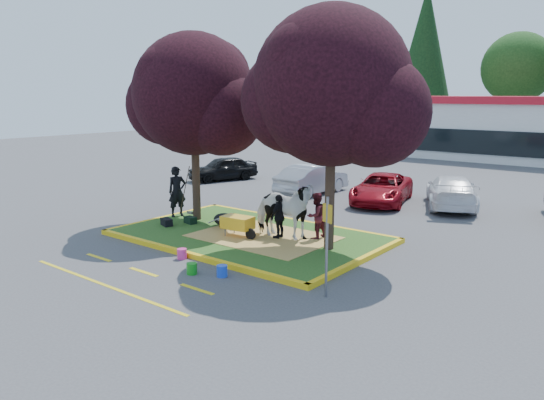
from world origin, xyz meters
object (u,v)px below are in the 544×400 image
Objects in this scene: calf at (226,220)px; bucket_green at (192,269)px; wheelbarrow at (238,223)px; bucket_blue at (222,271)px; car_black at (223,168)px; handler at (177,192)px; cow at (283,211)px; car_silver at (312,179)px; bucket_pink at (182,254)px; sign_post at (327,237)px.

calf reaches higher than bucket_green.
calf is 1.41m from wheelbarrow.
bucket_green is (1.14, -3.04, -0.46)m from wheelbarrow.
bucket_blue is 15.46m from car_black.
car_black is at bearing 55.15° from handler.
car_silver is (-3.98, 7.47, -0.36)m from cow.
bucket_blue is at bearing -100.18° from handler.
cow is 2.03× the size of calf.
bucket_pink is 0.98× the size of bucket_blue.
car_silver is (-7.45, 10.40, -0.75)m from sign_post.
handler reaches higher than bucket_blue.
wheelbarrow is at bearing -80.10° from handler.
sign_post is (5.89, -2.95, 1.06)m from calf.
handler is at bearing 148.00° from bucket_blue.
calf is at bearing 143.06° from wheelbarrow.
bucket_pink is at bearing -31.25° from car_black.
handler is 6.60m from bucket_blue.
car_silver is (-3.89, 11.22, 0.54)m from bucket_green.
calf is 4.43m from bucket_green.
bucket_blue is at bearing 24.85° from bucket_green.
calf is 0.60× the size of wheelbarrow.
cow is 8.47m from car_silver.
wheelbarrow is (1.19, -0.73, 0.23)m from calf.
cow is 7.22× the size of bucket_green.
bucket_blue reaches higher than bucket_pink.
handler is at bearing 81.56° from cow.
calf is 10.86m from car_black.
calf is at bearing 110.76° from bucket_pink.
wheelbarrow is at bearing 124.93° from bucket_blue.
calf is 3.52× the size of bucket_blue.
car_black is (-7.57, 7.79, 0.26)m from calf.
bucket_blue is 0.07× the size of car_silver.
bucket_pink is 0.08× the size of car_black.
handler is 7.47m from car_silver.
bucket_green is 0.08× the size of car_black.
handler is 0.44× the size of car_silver.
bucket_pink is 10.86m from car_silver.
sign_post reaches higher than calf.
cow is 1.15× the size of handler.
calf is at bearing -69.19° from handler.
cow is 3.40m from bucket_pink.
sign_post is at bearing -87.87° from handler.
bucket_green is 0.07× the size of car_silver.
sign_post is (8.37, -2.99, 0.36)m from handler.
cow is 1.48m from wheelbarrow.
sign_post is 4.90m from bucket_pink.
handler is at bearing 84.11° from car_silver.
bucket_green is at bearing -106.60° from handler.
car_black is 6.02m from car_silver.
calf is at bearing 175.99° from sign_post.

